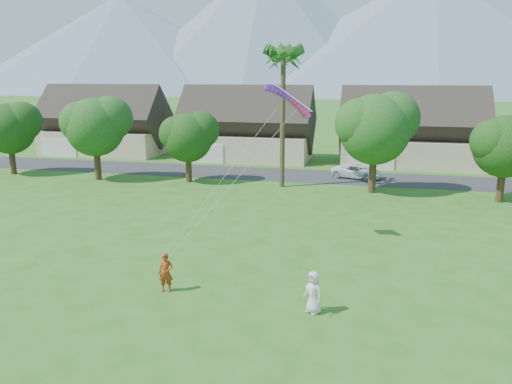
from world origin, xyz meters
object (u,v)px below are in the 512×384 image
(kite_flyer, at_px, (166,273))
(parafoil_kite, at_px, (290,98))
(parked_car, at_px, (357,171))
(watcher, at_px, (313,292))

(kite_flyer, bearing_deg, parafoil_kite, 52.61)
(parked_car, xyz_separation_m, parafoil_kite, (-3.28, -20.80, 7.95))
(kite_flyer, xyz_separation_m, watcher, (6.95, -0.55, -0.00))
(watcher, relative_size, parafoil_kite, 0.59)
(kite_flyer, distance_m, parked_car, 30.09)
(watcher, xyz_separation_m, parafoil_kite, (-2.65, 8.86, 7.69))
(parked_car, relative_size, parafoil_kite, 1.53)
(kite_flyer, relative_size, watcher, 1.01)
(kite_flyer, height_order, watcher, kite_flyer)
(watcher, relative_size, parked_car, 0.38)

